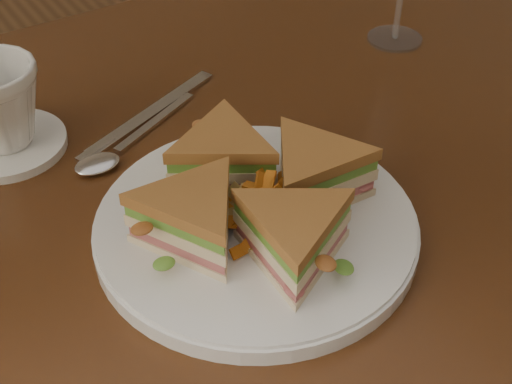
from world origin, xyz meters
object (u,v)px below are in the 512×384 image
Objects in this scene: plate at (256,227)px; sandwich_wedges at (256,196)px; table at (209,236)px; saucer at (7,144)px; spoon at (112,154)px; knife at (144,118)px.

sandwich_wedges is (0.00, -0.00, 0.04)m from plate.
saucer is (-0.16, 0.14, 0.10)m from table.
knife is (0.06, 0.04, -0.00)m from spoon.
plate is 1.45× the size of knife.
sandwich_wedges is 0.19m from spoon.
sandwich_wedges reaches higher than knife.
sandwich_wedges is (-0.01, -0.11, 0.14)m from table.
table is at bearing -104.51° from knife.
sandwich_wedges reaches higher than plate.
sandwich_wedges is at bearing -110.73° from knife.
plate reaches higher than knife.
plate is 0.30m from saucer.
table is 4.87× the size of sandwich_wedges.
plate is at bearing -59.46° from saucer.
table is at bearing -67.77° from spoon.
table is 0.14m from spoon.
knife is (-0.01, 0.11, 0.10)m from table.
table is 4.06× the size of plate.
spoon is (-0.07, 0.07, 0.10)m from table.
saucer is at bearing 138.33° from table.
saucer is (-0.09, 0.08, 0.00)m from spoon.
spoon is (-0.06, 0.18, -0.04)m from sandwich_wedges.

